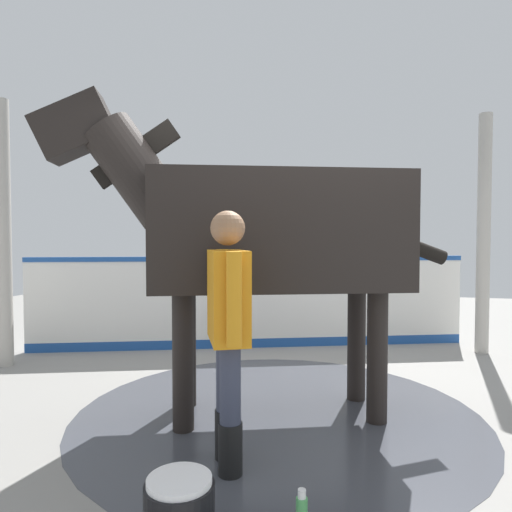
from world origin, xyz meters
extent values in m
cube|color=gray|center=(0.00, 0.00, -0.01)|extent=(16.00, 16.00, 0.02)
cylinder|color=#42444C|center=(0.28, -0.17, 0.00)|extent=(3.29, 3.29, 0.00)
cube|color=white|center=(-1.87, -0.90, 0.57)|extent=(1.91, 5.47, 1.15)
cube|color=#1E4C99|center=(-1.87, -0.90, 1.18)|extent=(1.93, 5.48, 0.06)
cube|color=#1E4C99|center=(-1.87, -0.90, 0.06)|extent=(1.91, 5.48, 0.12)
cylinder|color=#B7B2A8|center=(-0.40, -3.42, 1.50)|extent=(0.16, 0.16, 2.99)
cylinder|color=#B7B2A8|center=(-2.24, 1.99, 1.50)|extent=(0.16, 0.16, 2.99)
cube|color=black|center=(0.28, -0.17, 1.49)|extent=(1.50, 2.16, 0.91)
cylinder|color=black|center=(0.76, -0.80, 0.52)|extent=(0.16, 0.16, 1.04)
cylinder|color=black|center=(0.29, -0.96, 0.52)|extent=(0.16, 0.16, 1.04)
cylinder|color=black|center=(0.28, 0.62, 0.52)|extent=(0.16, 0.16, 1.04)
cylinder|color=black|center=(-0.20, 0.46, 0.52)|extent=(0.16, 0.16, 1.04)
cylinder|color=black|center=(0.64, -1.23, 1.96)|extent=(0.65, 0.89, 0.90)
cube|color=black|center=(0.64, -1.23, 2.10)|extent=(0.28, 0.67, 0.55)
cube|color=black|center=(0.79, -1.66, 2.29)|extent=(0.47, 0.71, 0.56)
cylinder|color=black|center=(-0.07, 0.86, 1.39)|extent=(0.34, 0.70, 0.35)
cylinder|color=black|center=(1.11, -0.36, 0.16)|extent=(0.15, 0.15, 0.32)
cylinder|color=#383D51|center=(1.11, -0.36, 0.56)|extent=(0.13, 0.13, 0.48)
cylinder|color=black|center=(1.30, -0.28, 0.16)|extent=(0.15, 0.15, 0.32)
cylinder|color=#383D51|center=(1.30, -0.28, 0.56)|extent=(0.13, 0.13, 0.48)
cube|color=orange|center=(1.20, -0.32, 1.08)|extent=(0.52, 0.39, 0.57)
cylinder|color=orange|center=(0.94, -0.43, 1.10)|extent=(0.09, 0.09, 0.54)
cylinder|color=orange|center=(1.46, -0.21, 1.10)|extent=(0.09, 0.09, 0.54)
sphere|color=#936B4C|center=(1.20, -0.32, 1.50)|extent=(0.22, 0.22, 0.22)
cylinder|color=black|center=(1.93, -0.34, 0.14)|extent=(0.34, 0.34, 0.27)
cylinder|color=white|center=(1.93, -0.34, 0.29)|extent=(0.31, 0.31, 0.03)
cylinder|color=white|center=(1.78, 0.22, 0.21)|extent=(0.04, 0.04, 0.04)
camera|label=1|loc=(3.87, 0.48, 1.43)|focal=31.47mm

